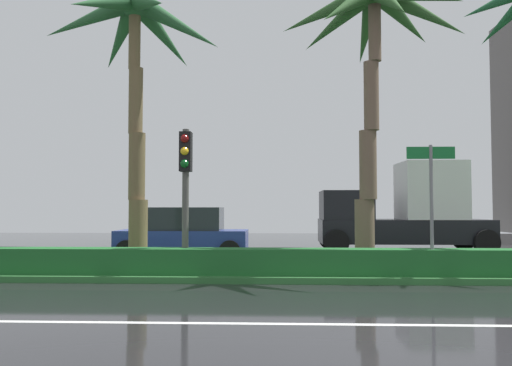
{
  "coord_description": "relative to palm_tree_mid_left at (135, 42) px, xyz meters",
  "views": [
    {
      "loc": [
        -1.84,
        -5.86,
        1.7
      ],
      "look_at": [
        -2.57,
        12.0,
        2.54
      ],
      "focal_mm": 37.22,
      "sensor_mm": 36.0,
      "label": 1
    }
  ],
  "objects": [
    {
      "name": "street_name_sign",
      "position": [
        7.36,
        -1.62,
        -4.09
      ],
      "size": [
        1.1,
        0.08,
        3.0
      ],
      "color": "slate",
      "rests_on": "median_strip"
    },
    {
      "name": "box_truck_lead",
      "position": [
        8.76,
        6.77,
        -4.62
      ],
      "size": [
        6.4,
        2.64,
        3.46
      ],
      "rotation": [
        0.0,
        0.0,
        3.14
      ],
      "color": "black",
      "rests_on": "ground_plane"
    },
    {
      "name": "car_in_traffic_leading",
      "position": [
        0.71,
        3.77,
        -5.34
      ],
      "size": [
        4.3,
        2.02,
        1.72
      ],
      "rotation": [
        0.0,
        0.0,
        3.14
      ],
      "color": "navy",
      "rests_on": "ground_plane"
    },
    {
      "name": "traffic_signal_median_left",
      "position": [
        1.61,
        -1.24,
        -3.63
      ],
      "size": [
        0.28,
        0.43,
        3.46
      ],
      "color": "#4C4C47",
      "rests_on": "median_strip"
    },
    {
      "name": "ground_plane",
      "position": [
        5.67,
        0.93,
        -6.22
      ],
      "size": [
        90.0,
        42.0,
        0.1
      ],
      "primitive_type": "cube",
      "color": "black"
    },
    {
      "name": "median_strip",
      "position": [
        5.67,
        -0.07,
        -6.09
      ],
      "size": [
        85.5,
        4.0,
        0.15
      ],
      "primitive_type": "cube",
      "color": "#2D6B33",
      "rests_on": "ground_plane"
    },
    {
      "name": "palm_tree_mid_left",
      "position": [
        0.0,
        0.0,
        0.0
      ],
      "size": [
        4.91,
        4.64,
        7.61
      ],
      "color": "brown",
      "rests_on": "median_strip"
    },
    {
      "name": "near_lane_divider_stripe",
      "position": [
        5.67,
        -6.07,
        -6.16
      ],
      "size": [
        81.0,
        0.14,
        0.01
      ],
      "primitive_type": "cube",
      "color": "white",
      "rests_on": "ground_plane"
    },
    {
      "name": "palm_tree_centre_left",
      "position": [
        6.33,
        -0.39,
        0.09
      ],
      "size": [
        4.85,
        4.66,
        7.63
      ],
      "color": "brown",
      "rests_on": "median_strip"
    },
    {
      "name": "median_hedge",
      "position": [
        5.67,
        -1.47,
        -5.72
      ],
      "size": [
        76.5,
        0.7,
        0.6
      ],
      "color": "#1E6028",
      "rests_on": "median_strip"
    }
  ]
}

